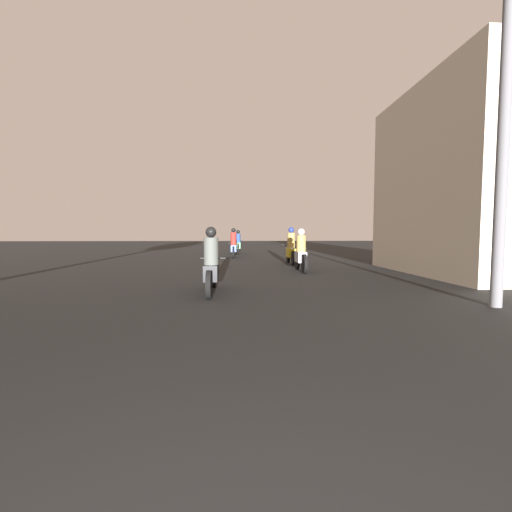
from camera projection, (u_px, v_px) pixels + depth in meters
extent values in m
cylinder|color=black|center=(214.00, 276.00, 8.41)|extent=(0.10, 0.58, 0.58)
cylinder|color=black|center=(209.00, 285.00, 6.93)|extent=(0.10, 0.58, 0.58)
cube|color=black|center=(212.00, 272.00, 7.66)|extent=(0.30, 0.90, 0.35)
cylinder|color=black|center=(213.00, 258.00, 8.13)|extent=(0.60, 0.04, 0.04)
cylinder|color=#4C514C|center=(211.00, 251.00, 7.54)|extent=(0.32, 0.32, 0.60)
sphere|color=black|center=(211.00, 232.00, 7.51)|extent=(0.24, 0.24, 0.24)
cylinder|color=black|center=(297.00, 261.00, 12.68)|extent=(0.10, 0.64, 0.64)
cylinder|color=black|center=(304.00, 264.00, 11.32)|extent=(0.10, 0.64, 0.64)
cube|color=#ADADB2|center=(301.00, 257.00, 11.99)|extent=(0.30, 0.80, 0.37)
cylinder|color=black|center=(298.00, 248.00, 12.41)|extent=(0.60, 0.04, 0.04)
cylinder|color=#B28E47|center=(301.00, 244.00, 11.87)|extent=(0.32, 0.32, 0.57)
sphere|color=silver|center=(301.00, 232.00, 11.85)|extent=(0.24, 0.24, 0.24)
cylinder|color=black|center=(288.00, 256.00, 15.44)|extent=(0.10, 0.62, 0.62)
cylinder|color=black|center=(293.00, 258.00, 14.05)|extent=(0.10, 0.62, 0.62)
cube|color=gold|center=(291.00, 252.00, 14.73)|extent=(0.30, 0.92, 0.40)
cylinder|color=black|center=(289.00, 245.00, 15.16)|extent=(0.60, 0.04, 0.04)
cylinder|color=#B28E47|center=(291.00, 240.00, 14.60)|extent=(0.32, 0.32, 0.64)
sphere|color=navy|center=(291.00, 230.00, 14.58)|extent=(0.24, 0.24, 0.24)
cylinder|color=black|center=(234.00, 251.00, 19.50)|extent=(0.10, 0.64, 0.64)
cylinder|color=black|center=(233.00, 252.00, 18.15)|extent=(0.10, 0.64, 0.64)
cube|color=#1E389E|center=(234.00, 248.00, 18.82)|extent=(0.30, 0.84, 0.36)
cylinder|color=black|center=(234.00, 243.00, 19.24)|extent=(0.60, 0.04, 0.04)
cylinder|color=maroon|center=(233.00, 239.00, 18.70)|extent=(0.32, 0.32, 0.70)
sphere|color=black|center=(233.00, 230.00, 18.67)|extent=(0.24, 0.24, 0.24)
cylinder|color=black|center=(238.00, 248.00, 23.08)|extent=(0.10, 0.67, 0.67)
cylinder|color=black|center=(238.00, 249.00, 21.63)|extent=(0.10, 0.67, 0.67)
cube|color=#1E6B33|center=(238.00, 245.00, 22.34)|extent=(0.30, 0.74, 0.40)
cylinder|color=black|center=(238.00, 241.00, 22.80)|extent=(0.60, 0.04, 0.04)
cylinder|color=navy|center=(238.00, 238.00, 22.24)|extent=(0.32, 0.32, 0.57)
sphere|color=black|center=(238.00, 232.00, 22.21)|extent=(0.24, 0.24, 0.24)
cube|color=beige|center=(488.00, 181.00, 11.13)|extent=(5.01, 6.28, 6.05)
cylinder|color=slate|center=(504.00, 135.00, 5.98)|extent=(0.20, 0.20, 6.08)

